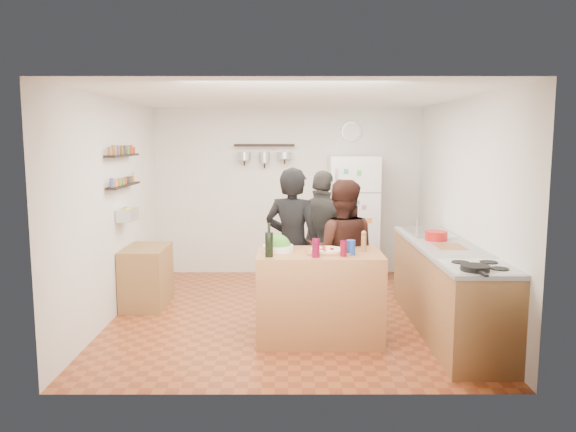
{
  "coord_description": "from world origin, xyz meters",
  "views": [
    {
      "loc": [
        -0.0,
        -6.37,
        2.03
      ],
      "look_at": [
        0.0,
        0.1,
        1.15
      ],
      "focal_mm": 35.0,
      "sensor_mm": 36.0,
      "label": 1
    }
  ],
  "objects_px": {
    "wall_clock": "(352,132)",
    "counter_run": "(447,289)",
    "salad_bowl": "(278,248)",
    "red_bowl": "(436,236)",
    "person_left": "(292,245)",
    "person_center": "(341,253)",
    "prep_island": "(319,296)",
    "wine_bottle": "(269,245)",
    "salt_canister": "(351,247)",
    "side_table": "(147,276)",
    "person_back": "(323,240)",
    "pepper_mill": "(364,243)",
    "fridge": "(353,218)",
    "skillet": "(475,268)"
  },
  "relations": [
    {
      "from": "person_left",
      "to": "counter_run",
      "type": "xyz_separation_m",
      "value": [
        1.65,
        -0.32,
        -0.42
      ]
    },
    {
      "from": "person_left",
      "to": "person_center",
      "type": "bearing_deg",
      "value": -173.21
    },
    {
      "from": "pepper_mill",
      "to": "fridge",
      "type": "xyz_separation_m",
      "value": [
        0.18,
        2.54,
        -0.09
      ]
    },
    {
      "from": "pepper_mill",
      "to": "fridge",
      "type": "height_order",
      "value": "fridge"
    },
    {
      "from": "counter_run",
      "to": "salad_bowl",
      "type": "bearing_deg",
      "value": -172.5
    },
    {
      "from": "prep_island",
      "to": "person_left",
      "type": "bearing_deg",
      "value": 113.7
    },
    {
      "from": "salt_canister",
      "to": "counter_run",
      "type": "distance_m",
      "value": 1.27
    },
    {
      "from": "wine_bottle",
      "to": "wall_clock",
      "type": "xyz_separation_m",
      "value": [
        1.13,
        3.14,
        1.12
      ]
    },
    {
      "from": "counter_run",
      "to": "skillet",
      "type": "height_order",
      "value": "skillet"
    },
    {
      "from": "person_left",
      "to": "person_back",
      "type": "distance_m",
      "value": 0.59
    },
    {
      "from": "salad_bowl",
      "to": "pepper_mill",
      "type": "distance_m",
      "value": 0.87
    },
    {
      "from": "counter_run",
      "to": "red_bowl",
      "type": "xyz_separation_m",
      "value": [
        -0.05,
        0.33,
        0.52
      ]
    },
    {
      "from": "wine_bottle",
      "to": "fridge",
      "type": "distance_m",
      "value": 3.03
    },
    {
      "from": "person_center",
      "to": "counter_run",
      "type": "bearing_deg",
      "value": 176.76
    },
    {
      "from": "prep_island",
      "to": "skillet",
      "type": "xyz_separation_m",
      "value": [
        1.28,
        -0.85,
        0.49
      ]
    },
    {
      "from": "person_left",
      "to": "side_table",
      "type": "height_order",
      "value": "person_left"
    },
    {
      "from": "person_left",
      "to": "person_center",
      "type": "distance_m",
      "value": 0.55
    },
    {
      "from": "red_bowl",
      "to": "fridge",
      "type": "bearing_deg",
      "value": 109.54
    },
    {
      "from": "pepper_mill",
      "to": "person_back",
      "type": "bearing_deg",
      "value": 108.8
    },
    {
      "from": "wall_clock",
      "to": "counter_run",
      "type": "bearing_deg",
      "value": -74.08
    },
    {
      "from": "salt_canister",
      "to": "wall_clock",
      "type": "relative_size",
      "value": 0.48
    },
    {
      "from": "salad_bowl",
      "to": "person_back",
      "type": "distance_m",
      "value": 1.15
    },
    {
      "from": "salad_bowl",
      "to": "salt_canister",
      "type": "bearing_deg",
      "value": -13.28
    },
    {
      "from": "person_back",
      "to": "person_left",
      "type": "bearing_deg",
      "value": 75.79
    },
    {
      "from": "wine_bottle",
      "to": "red_bowl",
      "type": "bearing_deg",
      "value": 24.49
    },
    {
      "from": "wine_bottle",
      "to": "pepper_mill",
      "type": "xyz_separation_m",
      "value": [
        0.95,
        0.27,
        -0.04
      ]
    },
    {
      "from": "fridge",
      "to": "person_left",
      "type": "bearing_deg",
      "value": -114.51
    },
    {
      "from": "wine_bottle",
      "to": "person_left",
      "type": "bearing_deg",
      "value": 74.39
    },
    {
      "from": "person_center",
      "to": "red_bowl",
      "type": "height_order",
      "value": "person_center"
    },
    {
      "from": "counter_run",
      "to": "wall_clock",
      "type": "relative_size",
      "value": 8.77
    },
    {
      "from": "salad_bowl",
      "to": "wall_clock",
      "type": "height_order",
      "value": "wall_clock"
    },
    {
      "from": "person_left",
      "to": "counter_run",
      "type": "bearing_deg",
      "value": -171.97
    },
    {
      "from": "person_left",
      "to": "wall_clock",
      "type": "height_order",
      "value": "wall_clock"
    },
    {
      "from": "red_bowl",
      "to": "wall_clock",
      "type": "bearing_deg",
      "value": 106.91
    },
    {
      "from": "skillet",
      "to": "wall_clock",
      "type": "bearing_deg",
      "value": 99.8
    },
    {
      "from": "prep_island",
      "to": "pepper_mill",
      "type": "xyz_separation_m",
      "value": [
        0.45,
        0.05,
        0.54
      ]
    },
    {
      "from": "salad_bowl",
      "to": "person_back",
      "type": "relative_size",
      "value": 0.19
    },
    {
      "from": "salad_bowl",
      "to": "skillet",
      "type": "distance_m",
      "value": 1.92
    },
    {
      "from": "red_bowl",
      "to": "side_table",
      "type": "xyz_separation_m",
      "value": [
        -3.39,
        0.58,
        -0.61
      ]
    },
    {
      "from": "prep_island",
      "to": "salad_bowl",
      "type": "relative_size",
      "value": 4.01
    },
    {
      "from": "prep_island",
      "to": "salt_canister",
      "type": "xyz_separation_m",
      "value": [
        0.3,
        -0.12,
        0.53
      ]
    },
    {
      "from": "pepper_mill",
      "to": "side_table",
      "type": "bearing_deg",
      "value": 155.43
    },
    {
      "from": "salad_bowl",
      "to": "person_center",
      "type": "bearing_deg",
      "value": 32.81
    },
    {
      "from": "prep_island",
      "to": "salad_bowl",
      "type": "distance_m",
      "value": 0.64
    },
    {
      "from": "side_table",
      "to": "person_back",
      "type": "bearing_deg",
      "value": -3.53
    },
    {
      "from": "salad_bowl",
      "to": "red_bowl",
      "type": "height_order",
      "value": "red_bowl"
    },
    {
      "from": "pepper_mill",
      "to": "skillet",
      "type": "distance_m",
      "value": 1.22
    },
    {
      "from": "person_center",
      "to": "wall_clock",
      "type": "bearing_deg",
      "value": -91.34
    },
    {
      "from": "counter_run",
      "to": "red_bowl",
      "type": "height_order",
      "value": "red_bowl"
    },
    {
      "from": "prep_island",
      "to": "side_table",
      "type": "relative_size",
      "value": 1.56
    }
  ]
}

